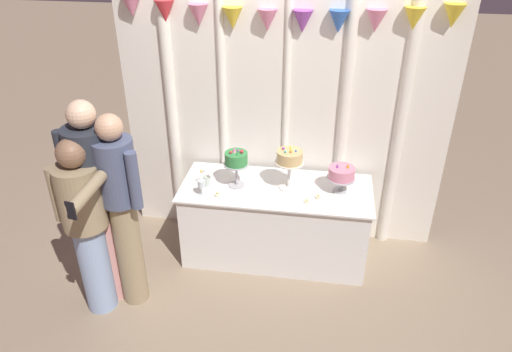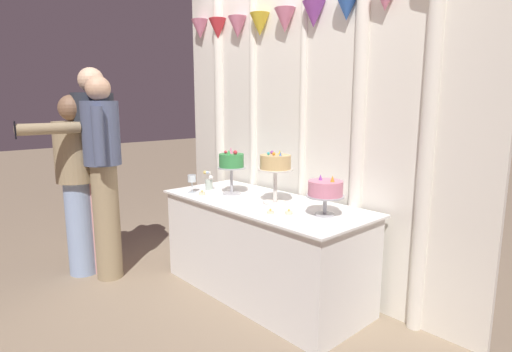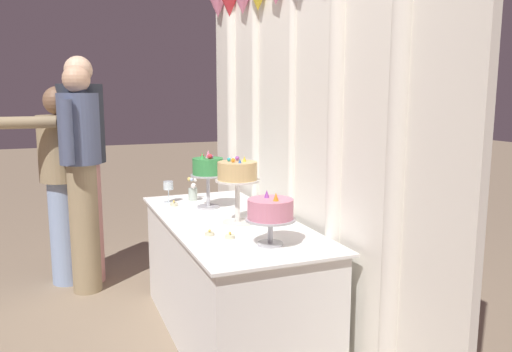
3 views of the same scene
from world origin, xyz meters
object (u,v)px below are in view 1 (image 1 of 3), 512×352
cake_table (275,222)px  cake_display_leftmost (236,160)px  cake_display_rightmost (341,174)px  tealight_near_left (307,201)px  flower_vase (206,179)px  cake_display_center (290,159)px  tealight_near_right (318,197)px  guest_girl_blue_dress (86,222)px  tealight_far_left (218,195)px  guest_man_pink_jacket (97,198)px  wine_glass (201,184)px  guest_man_dark_suit (122,205)px

cake_table → cake_display_leftmost: 0.70m
cake_display_rightmost → tealight_near_left: size_ratio=5.51×
cake_table → flower_vase: bearing=-175.3°
cake_display_center → flower_vase: (-0.71, -0.07, -0.21)m
tealight_near_right → guest_girl_blue_dress: 1.84m
cake_display_center → guest_girl_blue_dress: bearing=-147.7°
cake_display_rightmost → tealight_far_left: bearing=-166.6°
cake_table → cake_display_rightmost: size_ratio=6.21×
guest_man_pink_jacket → cake_display_rightmost: bearing=22.3°
cake_display_rightmost → guest_man_pink_jacket: guest_man_pink_jacket is taller
flower_vase → tealight_near_left: 0.89m
tealight_near_right → cake_display_leftmost: bearing=172.1°
wine_glass → tealight_near_right: size_ratio=2.89×
cake_display_leftmost → guest_man_dark_suit: (-0.73, -0.72, -0.06)m
wine_glass → guest_girl_blue_dress: bearing=-137.2°
cake_display_rightmost → flower_vase: bearing=-176.1°
tealight_far_left → guest_man_dark_suit: size_ratio=0.03×
guest_man_pink_jacket → cake_table: bearing=29.3°
tealight_near_left → tealight_near_right: bearing=42.2°
tealight_near_right → guest_man_pink_jacket: 1.76m
cake_display_center → cake_table: bearing=-168.9°
tealight_near_right → wine_glass: bearing=-173.9°
cake_table → cake_display_rightmost: (0.54, 0.03, 0.53)m
cake_display_center → guest_man_dark_suit: 1.40m
cake_table → guest_girl_blue_dress: guest_girl_blue_dress is taller
tealight_near_right → guest_man_dark_suit: 1.58m
flower_vase → wine_glass: bearing=-89.3°
guest_man_dark_suit → cake_display_leftmost: bearing=44.9°
flower_vase → tealight_near_left: bearing=-9.4°
flower_vase → guest_girl_blue_dress: guest_girl_blue_dress is taller
cake_table → tealight_far_left: tealight_far_left is taller
guest_girl_blue_dress → tealight_near_left: bearing=23.1°
cake_display_leftmost → wine_glass: size_ratio=2.57×
flower_vase → guest_man_dark_suit: 0.84m
wine_glass → tealight_far_left: size_ratio=3.00×
tealight_far_left → guest_girl_blue_dress: size_ratio=0.03×
tealight_far_left → tealight_near_right: 0.84m
flower_vase → tealight_near_right: (0.97, -0.07, -0.05)m
cake_display_center → guest_girl_blue_dress: 1.68m
cake_table → cake_display_leftmost: (-0.34, -0.02, 0.61)m
cake_display_center → guest_man_pink_jacket: size_ratio=0.22×
cake_table → guest_man_dark_suit: size_ratio=1.01×
cake_display_center → tealight_near_left: cake_display_center is taller
cake_display_rightmost → guest_man_dark_suit: (-1.61, -0.77, 0.03)m
guest_man_pink_jacket → guest_girl_blue_dress: 0.20m
tealight_far_left → guest_man_pink_jacket: bearing=-147.9°
cake_table → flower_vase: size_ratio=10.56×
tealight_near_left → cake_display_center: bearing=128.5°
tealight_far_left → tealight_near_left: 0.75m
tealight_near_right → guest_man_dark_suit: size_ratio=0.03×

